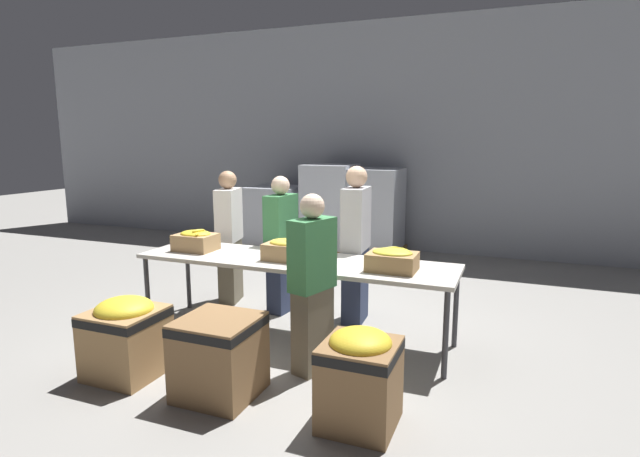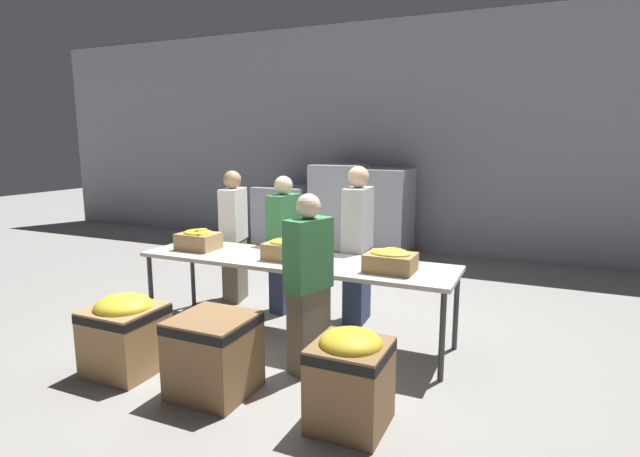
{
  "view_description": "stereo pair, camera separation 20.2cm",
  "coord_description": "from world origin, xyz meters",
  "px_view_note": "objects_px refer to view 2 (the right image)",
  "views": [
    {
      "loc": [
        2.0,
        -4.35,
        1.98
      ],
      "look_at": [
        0.23,
        0.12,
        1.11
      ],
      "focal_mm": 28.0,
      "sensor_mm": 36.0,
      "label": 1
    },
    {
      "loc": [
        2.19,
        -4.28,
        1.98
      ],
      "look_at": [
        0.23,
        0.12,
        1.11
      ],
      "focal_mm": 28.0,
      "sensor_mm": 36.0,
      "label": 2
    }
  ],
  "objects_px": {
    "sorting_table": "(294,263)",
    "pallet_stack_0": "(339,210)",
    "banana_box_2": "(391,260)",
    "volunteer_3": "(284,245)",
    "volunteer_2": "(234,237)",
    "pallet_stack_2": "(382,214)",
    "banana_box_0": "(198,239)",
    "pallet_stack_1": "(286,218)",
    "banana_box_1": "(287,249)",
    "donation_bin_2": "(350,375)",
    "volunteer_1": "(309,285)",
    "donation_bin_0": "(125,331)",
    "donation_bin_1": "(214,352)",
    "volunteer_0": "(357,246)"
  },
  "relations": [
    {
      "from": "volunteer_2",
      "to": "pallet_stack_1",
      "type": "relative_size",
      "value": 1.41
    },
    {
      "from": "banana_box_1",
      "to": "pallet_stack_2",
      "type": "relative_size",
      "value": 0.3
    },
    {
      "from": "volunteer_2",
      "to": "banana_box_2",
      "type": "bearing_deg",
      "value": 56.38
    },
    {
      "from": "banana_box_1",
      "to": "pallet_stack_2",
      "type": "height_order",
      "value": "pallet_stack_2"
    },
    {
      "from": "banana_box_0",
      "to": "pallet_stack_2",
      "type": "height_order",
      "value": "pallet_stack_2"
    },
    {
      "from": "pallet_stack_0",
      "to": "donation_bin_2",
      "type": "bearing_deg",
      "value": -67.28
    },
    {
      "from": "donation_bin_1",
      "to": "pallet_stack_1",
      "type": "height_order",
      "value": "pallet_stack_1"
    },
    {
      "from": "banana_box_1",
      "to": "volunteer_1",
      "type": "relative_size",
      "value": 0.29
    },
    {
      "from": "sorting_table",
      "to": "volunteer_0",
      "type": "bearing_deg",
      "value": 57.43
    },
    {
      "from": "donation_bin_1",
      "to": "pallet_stack_2",
      "type": "height_order",
      "value": "pallet_stack_2"
    },
    {
      "from": "volunteer_1",
      "to": "donation_bin_0",
      "type": "xyz_separation_m",
      "value": [
        -1.43,
        -0.65,
        -0.41
      ]
    },
    {
      "from": "banana_box_2",
      "to": "volunteer_3",
      "type": "height_order",
      "value": "volunteer_3"
    },
    {
      "from": "sorting_table",
      "to": "banana_box_1",
      "type": "distance_m",
      "value": 0.17
    },
    {
      "from": "banana_box_2",
      "to": "donation_bin_1",
      "type": "distance_m",
      "value": 1.7
    },
    {
      "from": "donation_bin_1",
      "to": "pallet_stack_2",
      "type": "xyz_separation_m",
      "value": [
        -0.19,
        5.04,
        0.4
      ]
    },
    {
      "from": "volunteer_0",
      "to": "pallet_stack_2",
      "type": "xyz_separation_m",
      "value": [
        -0.68,
        3.1,
        -0.11
      ]
    },
    {
      "from": "donation_bin_1",
      "to": "pallet_stack_0",
      "type": "relative_size",
      "value": 0.4
    },
    {
      "from": "volunteer_1",
      "to": "volunteer_2",
      "type": "xyz_separation_m",
      "value": [
        -1.66,
        1.38,
        0.03
      ]
    },
    {
      "from": "donation_bin_2",
      "to": "pallet_stack_1",
      "type": "height_order",
      "value": "pallet_stack_1"
    },
    {
      "from": "banana_box_0",
      "to": "volunteer_2",
      "type": "xyz_separation_m",
      "value": [
        -0.08,
        0.78,
        -0.12
      ]
    },
    {
      "from": "banana_box_1",
      "to": "donation_bin_2",
      "type": "bearing_deg",
      "value": -47.29
    },
    {
      "from": "donation_bin_2",
      "to": "pallet_stack_2",
      "type": "xyz_separation_m",
      "value": [
        -1.33,
        5.04,
        0.36
      ]
    },
    {
      "from": "sorting_table",
      "to": "pallet_stack_0",
      "type": "height_order",
      "value": "pallet_stack_0"
    },
    {
      "from": "donation_bin_0",
      "to": "banana_box_0",
      "type": "bearing_deg",
      "value": 97.17
    },
    {
      "from": "volunteer_3",
      "to": "pallet_stack_2",
      "type": "relative_size",
      "value": 1.06
    },
    {
      "from": "banana_box_0",
      "to": "banana_box_2",
      "type": "height_order",
      "value": "banana_box_0"
    },
    {
      "from": "pallet_stack_2",
      "to": "banana_box_1",
      "type": "bearing_deg",
      "value": -86.86
    },
    {
      "from": "sorting_table",
      "to": "donation_bin_0",
      "type": "relative_size",
      "value": 4.69
    },
    {
      "from": "banana_box_2",
      "to": "donation_bin_0",
      "type": "xyz_separation_m",
      "value": [
        -1.98,
        -1.2,
        -0.55
      ]
    },
    {
      "from": "volunteer_3",
      "to": "donation_bin_2",
      "type": "distance_m",
      "value": 2.5
    },
    {
      "from": "banana_box_2",
      "to": "volunteer_2",
      "type": "bearing_deg",
      "value": 159.52
    },
    {
      "from": "pallet_stack_0",
      "to": "volunteer_1",
      "type": "bearing_deg",
      "value": -71.37
    },
    {
      "from": "sorting_table",
      "to": "pallet_stack_2",
      "type": "relative_size",
      "value": 2.14
    },
    {
      "from": "banana_box_0",
      "to": "volunteer_0",
      "type": "height_order",
      "value": "volunteer_0"
    },
    {
      "from": "donation_bin_2",
      "to": "volunteer_3",
      "type": "bearing_deg",
      "value": 128.6
    },
    {
      "from": "volunteer_3",
      "to": "volunteer_0",
      "type": "bearing_deg",
      "value": 97.09
    },
    {
      "from": "banana_box_0",
      "to": "pallet_stack_1",
      "type": "bearing_deg",
      "value": 103.59
    },
    {
      "from": "volunteer_3",
      "to": "donation_bin_2",
      "type": "height_order",
      "value": "volunteer_3"
    },
    {
      "from": "banana_box_1",
      "to": "pallet_stack_1",
      "type": "bearing_deg",
      "value": 118.18
    },
    {
      "from": "donation_bin_1",
      "to": "sorting_table",
      "type": "bearing_deg",
      "value": 87.27
    },
    {
      "from": "sorting_table",
      "to": "pallet_stack_0",
      "type": "distance_m",
      "value": 3.8
    },
    {
      "from": "volunteer_3",
      "to": "pallet_stack_2",
      "type": "height_order",
      "value": "volunteer_3"
    },
    {
      "from": "volunteer_1",
      "to": "donation_bin_1",
      "type": "xyz_separation_m",
      "value": [
        -0.52,
        -0.65,
        -0.43
      ]
    },
    {
      "from": "donation_bin_0",
      "to": "donation_bin_1",
      "type": "bearing_deg",
      "value": 0.0
    },
    {
      "from": "donation_bin_0",
      "to": "pallet_stack_1",
      "type": "xyz_separation_m",
      "value": [
        -1.04,
        4.9,
        0.2
      ]
    },
    {
      "from": "banana_box_0",
      "to": "volunteer_3",
      "type": "xyz_separation_m",
      "value": [
        0.67,
        0.68,
        -0.14
      ]
    },
    {
      "from": "volunteer_3",
      "to": "banana_box_0",
      "type": "bearing_deg",
      "value": -38.26
    },
    {
      "from": "volunteer_2",
      "to": "pallet_stack_0",
      "type": "xyz_separation_m",
      "value": [
        0.22,
        2.92,
        -0.04
      ]
    },
    {
      "from": "banana_box_1",
      "to": "volunteer_2",
      "type": "distance_m",
      "value": 1.43
    },
    {
      "from": "sorting_table",
      "to": "banana_box_0",
      "type": "distance_m",
      "value": 1.14
    }
  ]
}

